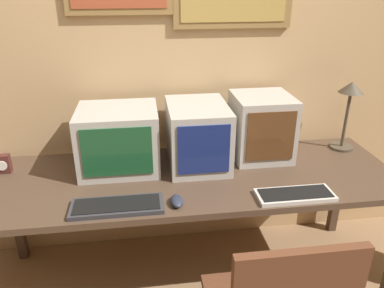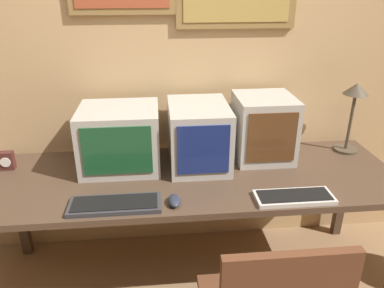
# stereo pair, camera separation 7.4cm
# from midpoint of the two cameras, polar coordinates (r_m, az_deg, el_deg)

# --- Properties ---
(wall_back) EXTENTS (8.00, 0.08, 2.60)m
(wall_back) POSITION_cam_midpoint_polar(r_m,az_deg,el_deg) (2.39, -0.20, 12.71)
(wall_back) COLOR tan
(wall_back) RESTS_ON ground_plane
(desk) EXTENTS (2.36, 0.79, 0.74)m
(desk) POSITION_cam_midpoint_polar(r_m,az_deg,el_deg) (2.17, 0.98, -6.20)
(desk) COLOR #4C3828
(desk) RESTS_ON ground_plane
(monitor_left) EXTENTS (0.45, 0.40, 0.36)m
(monitor_left) POSITION_cam_midpoint_polar(r_m,az_deg,el_deg) (2.21, -9.96, 0.92)
(monitor_left) COLOR #B7B2A8
(monitor_left) RESTS_ON desk
(monitor_center) EXTENTS (0.34, 0.46, 0.37)m
(monitor_center) POSITION_cam_midpoint_polar(r_m,az_deg,el_deg) (2.21, 1.97, 1.36)
(monitor_center) COLOR #B7B2A8
(monitor_center) RESTS_ON desk
(monitor_right) EXTENTS (0.34, 0.37, 0.39)m
(monitor_right) POSITION_cam_midpoint_polar(r_m,az_deg,el_deg) (2.33, 11.71, 2.46)
(monitor_right) COLOR #B7B2A8
(monitor_right) RESTS_ON desk
(keyboard_main) EXTENTS (0.45, 0.17, 0.03)m
(keyboard_main) POSITION_cam_midpoint_polar(r_m,az_deg,el_deg) (1.89, -10.53, -9.05)
(keyboard_main) COLOR #333338
(keyboard_main) RESTS_ON desk
(keyboard_side) EXTENTS (0.40, 0.15, 0.03)m
(keyboard_side) POSITION_cam_midpoint_polar(r_m,az_deg,el_deg) (2.00, 16.33, -7.77)
(keyboard_side) COLOR beige
(keyboard_side) RESTS_ON desk
(mouse_near_keyboard) EXTENTS (0.06, 0.11, 0.04)m
(mouse_near_keyboard) POSITION_cam_midpoint_polar(r_m,az_deg,el_deg) (1.88, -1.58, -8.62)
(mouse_near_keyboard) COLOR #282D3D
(mouse_near_keyboard) RESTS_ON desk
(desk_clock) EXTENTS (0.08, 0.05, 0.11)m
(desk_clock) POSITION_cam_midpoint_polar(r_m,az_deg,el_deg) (2.42, -25.62, -2.30)
(desk_clock) COLOR #4C231E
(desk_clock) RESTS_ON desk
(desk_lamp) EXTENTS (0.15, 0.15, 0.45)m
(desk_lamp) POSITION_cam_midpoint_polar(r_m,az_deg,el_deg) (2.55, 24.24, 5.89)
(desk_lamp) COLOR #4C4233
(desk_lamp) RESTS_ON desk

